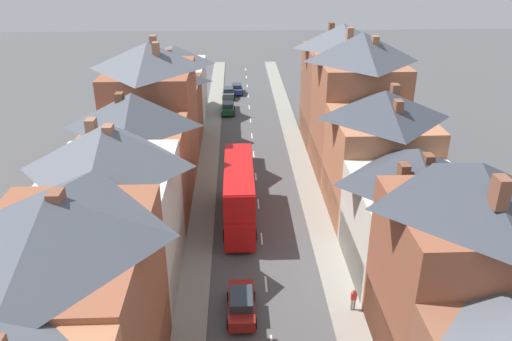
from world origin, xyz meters
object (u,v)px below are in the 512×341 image
(car_parked_left_a, at_px, (237,89))
(car_parked_right_a, at_px, (228,93))
(car_near_blue, at_px, (228,108))
(car_mid_black, at_px, (241,304))
(pedestrian_mid_right, at_px, (354,299))
(double_decker_bus_lead, at_px, (239,193))

(car_parked_left_a, height_order, car_parked_right_a, car_parked_right_a)
(car_parked_left_a, bearing_deg, car_near_blue, -97.31)
(car_near_blue, bearing_deg, car_mid_black, -88.24)
(car_mid_black, xyz_separation_m, pedestrian_mid_right, (7.36, -0.04, 0.19))
(car_parked_left_a, bearing_deg, double_decker_bus_lead, -90.01)
(double_decker_bus_lead, bearing_deg, car_parked_right_a, 91.95)
(double_decker_bus_lead, distance_m, car_parked_right_a, 38.05)
(car_parked_left_a, relative_size, car_mid_black, 0.93)
(car_near_blue, bearing_deg, double_decker_bus_lead, -87.56)
(double_decker_bus_lead, relative_size, car_near_blue, 2.48)
(car_near_blue, distance_m, car_parked_left_a, 10.22)
(car_near_blue, distance_m, car_parked_right_a, 7.67)
(car_near_blue, height_order, car_parked_right_a, car_parked_right_a)
(double_decker_bus_lead, relative_size, car_parked_right_a, 2.71)
(double_decker_bus_lead, xyz_separation_m, car_mid_black, (0.01, -11.95, -1.97))
(car_parked_right_a, height_order, pedestrian_mid_right, pedestrian_mid_right)
(car_parked_right_a, relative_size, pedestrian_mid_right, 2.48)
(double_decker_bus_lead, height_order, car_parked_right_a, double_decker_bus_lead)
(car_near_blue, bearing_deg, car_parked_left_a, 82.69)
(car_parked_left_a, relative_size, pedestrian_mid_right, 2.53)
(double_decker_bus_lead, bearing_deg, car_mid_black, -89.96)
(double_decker_bus_lead, xyz_separation_m, car_parked_left_a, (0.01, 40.44, -1.99))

